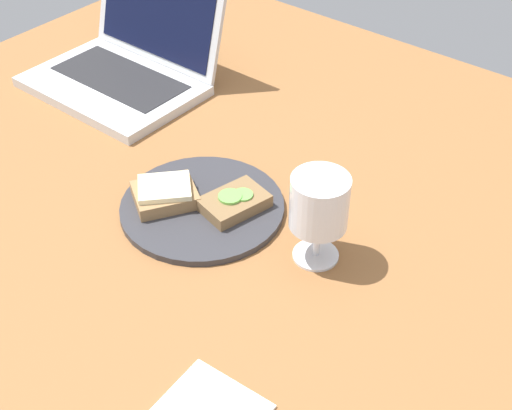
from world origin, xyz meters
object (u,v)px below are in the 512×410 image
Objects in this scene: sandwich_with_cucumber at (234,202)px; laptop at (126,63)px; sandwich_with_cheese at (166,192)px; wine_glass at (319,206)px; plate at (201,206)px.

laptop is (-41.03, 16.99, 1.88)cm from sandwich_with_cucumber.
sandwich_with_cucumber is 10.34cm from sandwich_with_cheese.
laptop is (-55.83, 16.96, -5.02)cm from wine_glass.
sandwich_with_cucumber is (4.55, 2.46, 1.59)cm from plate.
wine_glass reaches higher than sandwich_with_cheese.
sandwich_with_cheese is (-9.10, -4.91, 0.32)cm from sandwich_with_cucumber.
sandwich_with_cucumber reaches higher than plate.
wine_glass is at bearing -16.89° from laptop.
plate is 0.77× the size of laptop.
sandwich_with_cucumber is 44.45cm from laptop.
wine_glass reaches higher than sandwich_with_cucumber.
sandwich_with_cheese reaches higher than sandwich_with_cucumber.
sandwich_with_cucumber is 0.92× the size of sandwich_with_cheese.
wine_glass is 58.57cm from laptop.
wine_glass is 0.42× the size of laptop.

